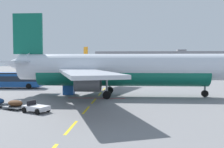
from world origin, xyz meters
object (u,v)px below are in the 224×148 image
at_px(apron_shuttle_bus, 10,79).
at_px(uld_cargo_container, 69,89).
at_px(baggage_train, 16,104).
at_px(airliner_mid_left, 98,64).
at_px(airliner_foreground, 118,69).

distance_m(apron_shuttle_bus, uld_cargo_container, 15.66).
distance_m(baggage_train, uld_cargo_container, 12.30).
bearing_deg(uld_cargo_container, apron_shuttle_bus, 149.15).
bearing_deg(airliner_mid_left, apron_shuttle_bus, -97.14).
relative_size(airliner_foreground, uld_cargo_container, 21.11).
bearing_deg(apron_shuttle_bus, baggage_train, -62.06).
height_order(airliner_mid_left, baggage_train, airliner_mid_left).
xyz_separation_m(airliner_mid_left, apron_shuttle_bus, (-8.45, -67.39, -2.34)).
height_order(airliner_foreground, airliner_mid_left, airliner_mid_left).
relative_size(airliner_mid_left, baggage_train, 3.98).
relative_size(baggage_train, uld_cargo_container, 5.10).
bearing_deg(baggage_train, airliner_mid_left, 91.41).
xyz_separation_m(airliner_foreground, apron_shuttle_bus, (-21.10, 9.52, -2.20)).
height_order(airliner_foreground, baggage_train, airliner_foreground).
xyz_separation_m(apron_shuttle_bus, baggage_train, (10.60, -19.99, -1.23)).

